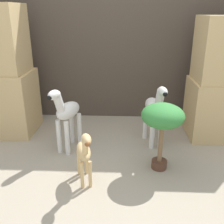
{
  "coord_description": "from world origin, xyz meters",
  "views": [
    {
      "loc": [
        0.14,
        -1.86,
        1.4
      ],
      "look_at": [
        0.03,
        0.71,
        0.39
      ],
      "focal_mm": 42.0,
      "sensor_mm": 36.0,
      "label": 1
    }
  ],
  "objects_px": {
    "zebra_right": "(155,109)",
    "giraffe_figurine": "(84,152)",
    "potted_palm_front": "(163,119)",
    "zebra_left": "(67,114)"
  },
  "relations": [
    {
      "from": "giraffe_figurine",
      "to": "potted_palm_front",
      "type": "bearing_deg",
      "value": 21.29
    },
    {
      "from": "zebra_left",
      "to": "potted_palm_front",
      "type": "bearing_deg",
      "value": -18.97
    },
    {
      "from": "giraffe_figurine",
      "to": "potted_palm_front",
      "type": "xyz_separation_m",
      "value": [
        0.66,
        0.26,
        0.2
      ]
    },
    {
      "from": "zebra_left",
      "to": "potted_palm_front",
      "type": "relative_size",
      "value": 1.11
    },
    {
      "from": "zebra_right",
      "to": "giraffe_figurine",
      "type": "relative_size",
      "value": 1.34
    },
    {
      "from": "zebra_right",
      "to": "zebra_left",
      "type": "relative_size",
      "value": 1.0
    },
    {
      "from": "zebra_right",
      "to": "potted_palm_front",
      "type": "bearing_deg",
      "value": -88.92
    },
    {
      "from": "zebra_left",
      "to": "potted_palm_front",
      "type": "height_order",
      "value": "zebra_left"
    },
    {
      "from": "zebra_right",
      "to": "giraffe_figurine",
      "type": "bearing_deg",
      "value": -131.58
    },
    {
      "from": "zebra_left",
      "to": "giraffe_figurine",
      "type": "bearing_deg",
      "value": -65.75
    }
  ]
}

